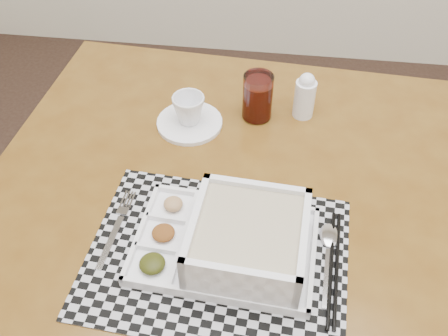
{
  "coord_description": "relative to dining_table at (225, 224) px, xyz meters",
  "views": [
    {
      "loc": [
        -0.73,
        0.15,
        1.49
      ],
      "look_at": [
        -0.81,
        0.79,
        0.84
      ],
      "focal_mm": 40.0,
      "sensor_mm": 36.0,
      "label": 1
    }
  ],
  "objects": [
    {
      "name": "fork",
      "position": [
        -0.19,
        -0.09,
        0.08
      ],
      "size": [
        0.03,
        0.19,
        0.0
      ],
      "color": "silver",
      "rests_on": "placemat"
    },
    {
      "name": "juice_glass",
      "position": [
        0.04,
        0.26,
        0.13
      ],
      "size": [
        0.07,
        0.07,
        0.11
      ],
      "color": "white",
      "rests_on": "dining_table"
    },
    {
      "name": "saucer",
      "position": [
        -0.11,
        0.22,
        0.08
      ],
      "size": [
        0.15,
        0.15,
        0.01
      ],
      "primitive_type": "cylinder",
      "color": "white",
      "rests_on": "dining_table"
    },
    {
      "name": "dining_table",
      "position": [
        0.0,
        0.0,
        0.0
      ],
      "size": [
        1.06,
        1.06,
        0.75
      ],
      "color": "#57340F",
      "rests_on": "ground"
    },
    {
      "name": "cup",
      "position": [
        -0.11,
        0.22,
        0.12
      ],
      "size": [
        0.09,
        0.09,
        0.07
      ],
      "primitive_type": "imported",
      "rotation": [
        0.0,
        0.0,
        -0.29
      ],
      "color": "white",
      "rests_on": "saucer"
    },
    {
      "name": "creamer_bottle",
      "position": [
        0.15,
        0.28,
        0.13
      ],
      "size": [
        0.05,
        0.05,
        0.11
      ],
      "color": "white",
      "rests_on": "dining_table"
    },
    {
      "name": "serving_tray",
      "position": [
        0.04,
        -0.13,
        0.12
      ],
      "size": [
        0.33,
        0.24,
        0.1
      ],
      "color": "white",
      "rests_on": "placemat"
    },
    {
      "name": "chopsticks",
      "position": [
        0.21,
        -0.13,
        0.08
      ],
      "size": [
        0.03,
        0.24,
        0.01
      ],
      "color": "black",
      "rests_on": "placemat"
    },
    {
      "name": "spoon",
      "position": [
        0.2,
        -0.08,
        0.08
      ],
      "size": [
        0.04,
        0.18,
        0.01
      ],
      "color": "silver",
      "rests_on": "placemat"
    },
    {
      "name": "placemat",
      "position": [
        0.0,
        -0.13,
        0.08
      ],
      "size": [
        0.48,
        0.38,
        0.0
      ],
      "primitive_type": "cube",
      "rotation": [
        0.0,
        0.0,
        -0.07
      ],
      "color": "#AEADB5",
      "rests_on": "dining_table"
    }
  ]
}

